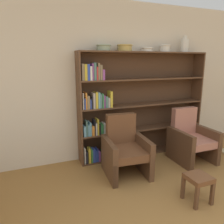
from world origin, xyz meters
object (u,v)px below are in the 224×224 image
Objects in this scene: vase_tall at (184,45)px; bowl_stoneware at (125,47)px; bowl_slate at (104,47)px; footstool at (198,181)px; bowl_copper at (147,49)px; armchair_cushioned at (191,139)px; bowl_cream at (165,48)px; armchair_leather at (125,150)px; bookshelf at (132,106)px.

bowl_stoneware is at bearing 180.00° from vase_tall.
bowl_slate reaches higher than footstool.
bowl_slate reaches higher than bowl_copper.
footstool is (-0.76, -1.02, -0.11)m from armchair_cushioned.
armchair_cushioned is at bearing -66.68° from bowl_cream.
vase_tall is 0.82× the size of footstool.
armchair_cushioned is (0.62, -0.58, -1.56)m from bowl_copper.
vase_tall reaches higher than bowl_copper.
bowl_stoneware reaches higher than armchair_leather.
armchair_leather is at bearing 0.81° from armchair_cushioned.
bowl_copper is 0.81m from vase_tall.
bowl_slate is 2.41m from footstool.
bowl_stoneware is 0.29× the size of armchair_leather.
bowl_stoneware is at bearing -172.19° from bookshelf.
bowl_stoneware is 0.73× the size of footstool.
bowl_slate reaches higher than armchair_leather.
footstool is (0.29, -1.59, -1.69)m from bowl_stoneware.
vase_tall is at bearing 0.00° from bowl_cream.
bowl_copper reaches higher than armchair_cushioned.
bowl_copper is (0.81, 0.00, -0.02)m from bowl_slate.
vase_tall is at bearing -0.00° from bowl_slate.
bowl_cream is at bearing -2.06° from bookshelf.
bowl_slate is 0.84× the size of vase_tall.
bowl_cream is 0.66× the size of vase_tall.
footstool is at bearing 122.87° from armchair_leather.
bowl_slate is at bearing 180.00° from bowl_stoneware.
bowl_copper reaches higher than footstool.
armchair_leather is (0.14, -0.58, -1.57)m from bowl_slate.
armchair_leather is at bearing -124.18° from bookshelf.
bowl_cream is (0.64, -0.02, 1.04)m from bookshelf.
bowl_cream is 0.44m from vase_tall.
footstool is at bearing -85.61° from bookshelf.
bookshelf is 1.20m from armchair_cushioned.
bowl_slate is 1.62m from vase_tall.
vase_tall reaches higher than bowl_stoneware.
bowl_copper is at bearing 180.00° from vase_tall.
bowl_copper is 0.24× the size of armchair_leather.
bookshelf is 11.13× the size of bowl_copper.
bowl_stoneware is 0.90× the size of vase_tall.
footstool is at bearing -120.68° from vase_tall.
bookshelf reaches higher than armchair_leather.
vase_tall is 2.29m from armchair_leather.
armchair_leather is 1.15m from footstool.
bookshelf reaches higher than armchair_cushioned.
armchair_leather is (-1.04, -0.58, -1.59)m from bowl_cream.
vase_tall is at bearing -106.87° from armchair_cushioned.
bowl_slate is at bearing 180.00° from vase_tall.
bowl_stoneware is 0.80m from bowl_cream.
bowl_cream is 0.54× the size of footstool.
armchair_leather is (-0.41, -0.60, -0.55)m from bookshelf.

